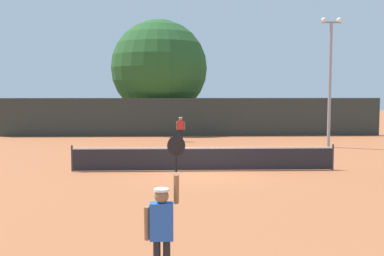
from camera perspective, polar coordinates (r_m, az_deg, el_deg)
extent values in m
plane|color=#9E5633|center=(18.48, 1.51, -5.44)|extent=(120.00, 120.00, 0.00)
cube|color=#232328|center=(18.40, 1.51, -3.99)|extent=(10.74, 0.03, 0.91)
cube|color=white|center=(18.34, 1.51, -2.58)|extent=(10.74, 0.04, 0.06)
cylinder|color=#333338|center=(18.84, -15.05, -3.76)|extent=(0.08, 0.08, 1.07)
cylinder|color=#333338|center=(19.47, 17.52, -3.54)|extent=(0.08, 0.08, 1.07)
cube|color=#2D332D|center=(32.81, -0.05, 1.41)|extent=(28.02, 0.12, 2.79)
cube|color=blue|center=(7.42, -3.90, -11.78)|extent=(0.38, 0.22, 0.61)
sphere|color=#8C6647|center=(7.31, -3.91, -8.64)|extent=(0.23, 0.23, 0.23)
cylinder|color=white|center=(7.29, -3.92, -7.88)|extent=(0.25, 0.25, 0.04)
cylinder|color=#8C6647|center=(7.44, -5.78, -11.99)|extent=(0.09, 0.18, 0.58)
cylinder|color=#8C6647|center=(7.37, -2.01, -7.74)|extent=(0.09, 0.32, 0.56)
cylinder|color=black|center=(7.35, -2.02, -4.60)|extent=(0.04, 0.11, 0.28)
ellipsoid|color=black|center=(7.37, -2.03, -2.30)|extent=(0.30, 0.13, 0.36)
cube|color=red|center=(29.03, -1.46, 0.37)|extent=(0.38, 0.22, 0.58)
sphere|color=#8C6647|center=(29.01, -1.46, 1.16)|extent=(0.22, 0.22, 0.22)
cylinder|color=white|center=(29.00, -1.46, 1.34)|extent=(0.23, 0.23, 0.04)
cylinder|color=black|center=(29.09, -1.61, -0.98)|extent=(0.12, 0.12, 0.79)
cylinder|color=black|center=(29.09, -1.30, -0.97)|extent=(0.12, 0.12, 0.79)
cylinder|color=#8C6647|center=(29.03, -1.93, 0.31)|extent=(0.09, 0.17, 0.56)
cylinder|color=#8C6647|center=(29.04, -0.98, 0.32)|extent=(0.09, 0.16, 0.56)
sphere|color=#CCE033|center=(21.93, -3.74, -3.76)|extent=(0.07, 0.07, 0.07)
cylinder|color=gray|center=(27.24, 17.16, 5.16)|extent=(0.18, 0.18, 7.17)
cube|color=gray|center=(27.53, 17.34, 12.74)|extent=(1.10, 0.10, 0.10)
sphere|color=#F2EDCC|center=(27.40, 16.44, 13.07)|extent=(0.28, 0.28, 0.28)
sphere|color=#F2EDCC|center=(27.70, 18.25, 12.94)|extent=(0.28, 0.28, 0.28)
cylinder|color=brown|center=(36.54, -4.18, 1.30)|extent=(0.56, 0.56, 2.24)
sphere|color=#235123|center=(36.53, -4.21, 7.62)|extent=(7.75, 7.75, 7.75)
cube|color=#B7B7BC|center=(39.86, 9.84, 0.77)|extent=(2.36, 4.39, 0.90)
cube|color=#2D333D|center=(39.53, 9.95, 1.85)|extent=(1.93, 2.38, 0.64)
cylinder|color=black|center=(41.09, 8.28, 0.48)|extent=(0.22, 0.60, 0.60)
cylinder|color=black|center=(41.43, 10.59, 0.48)|extent=(0.22, 0.60, 0.60)
cylinder|color=black|center=(38.35, 9.02, 0.18)|extent=(0.22, 0.60, 0.60)
cylinder|color=black|center=(38.71, 11.49, 0.18)|extent=(0.22, 0.60, 0.60)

